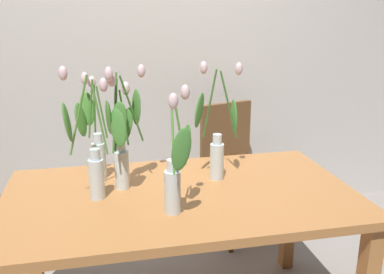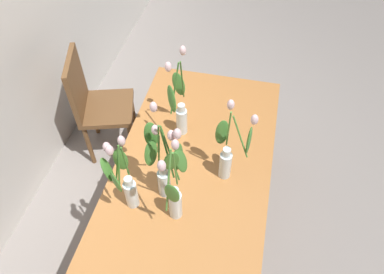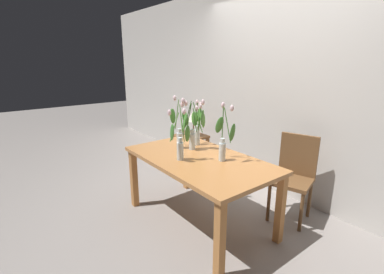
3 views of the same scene
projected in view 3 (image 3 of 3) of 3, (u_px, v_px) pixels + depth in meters
ground_plane at (199, 221)px, 3.03m from camera, size 18.00×18.00×0.00m
room_wall_rear at (281, 89)px, 3.44m from camera, size 9.00×0.10×2.70m
dining_table at (199, 166)px, 2.85m from camera, size 1.60×0.90×0.74m
tulip_vase_0 at (180, 143)px, 2.71m from camera, size 0.13×0.21×0.53m
tulip_vase_1 at (179, 132)px, 3.08m from camera, size 0.22×0.14×0.59m
tulip_vase_2 at (198, 128)px, 3.22m from camera, size 0.20×0.14×0.52m
tulip_vase_3 at (224, 142)px, 2.70m from camera, size 0.25×0.12×0.58m
tulip_vase_4 at (192, 129)px, 3.01m from camera, size 0.18×0.25×0.58m
dining_chair at (294, 172)px, 3.01m from camera, size 0.50×0.50×0.93m
side_table at (191, 142)px, 4.41m from camera, size 0.44×0.44×0.55m
table_lamp at (193, 117)px, 4.27m from camera, size 0.22×0.22×0.40m
pillar_candle at (183, 132)px, 4.43m from camera, size 0.06×0.06×0.07m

